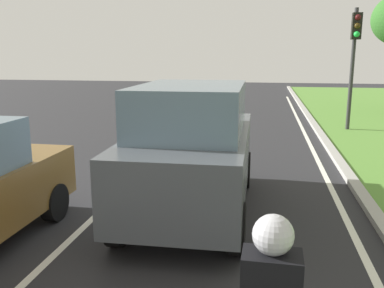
{
  "coord_description": "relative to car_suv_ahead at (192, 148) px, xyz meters",
  "views": [
    {
      "loc": [
        2.15,
        1.59,
        2.77
      ],
      "look_at": [
        0.89,
        8.73,
        1.2
      ],
      "focal_mm": 38.84,
      "sensor_mm": 36.0,
      "label": 1
    }
  ],
  "objects": [
    {
      "name": "lane_line_right_edge",
      "position": [
        2.66,
        5.47,
        -1.16
      ],
      "size": [
        0.12,
        32.0,
        0.01
      ],
      "primitive_type": "cube",
      "color": "silver",
      "rests_on": "ground"
    },
    {
      "name": "ground_plane",
      "position": [
        -0.94,
        5.47,
        -1.17
      ],
      "size": [
        60.0,
        60.0,
        0.0
      ],
      "primitive_type": "plane",
      "color": "#262628"
    },
    {
      "name": "car_suv_ahead",
      "position": [
        0.0,
        0.0,
        0.0
      ],
      "size": [
        2.03,
        4.53,
        2.28
      ],
      "rotation": [
        0.0,
        0.0,
        0.02
      ],
      "color": "#474C51",
      "rests_on": "ground"
    },
    {
      "name": "lane_line_center",
      "position": [
        -1.64,
        5.47,
        -1.16
      ],
      "size": [
        0.12,
        32.0,
        0.01
      ],
      "primitive_type": "cube",
      "color": "silver",
      "rests_on": "ground"
    },
    {
      "name": "traffic_light_near_right",
      "position": [
        4.26,
        8.83,
        1.82
      ],
      "size": [
        0.32,
        0.5,
        4.36
      ],
      "color": "#2D2D2D",
      "rests_on": "ground"
    },
    {
      "name": "curb_right",
      "position": [
        3.16,
        5.47,
        -1.11
      ],
      "size": [
        0.24,
        48.0,
        0.12
      ],
      "primitive_type": "cube",
      "color": "#9E9B93",
      "rests_on": "ground"
    }
  ]
}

